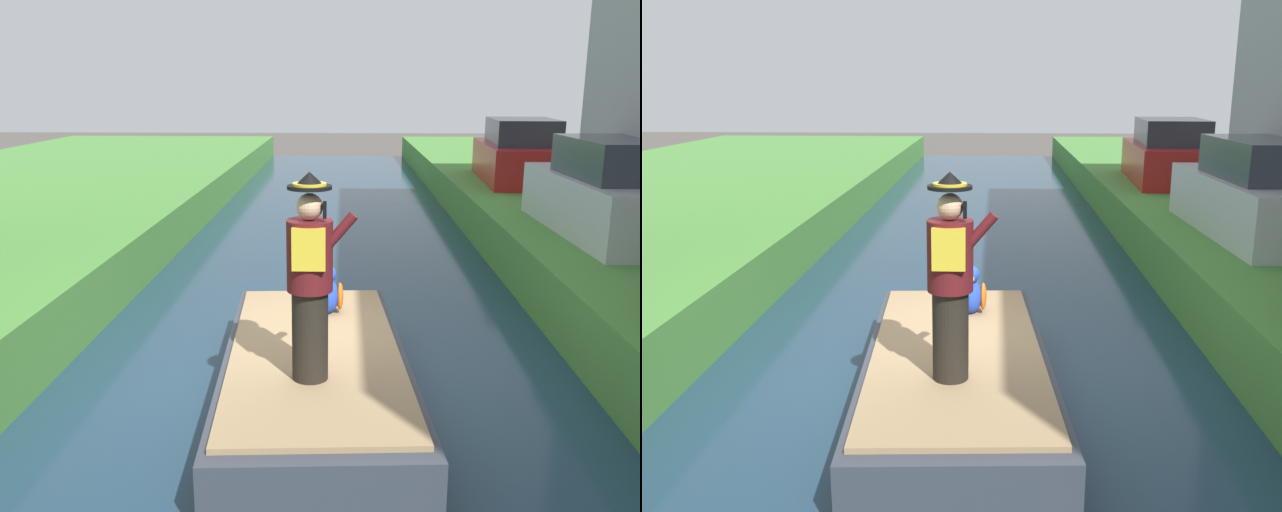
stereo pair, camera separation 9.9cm
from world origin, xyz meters
TOP-DOWN VIEW (x-y plane):
  - ground_plane at (0.00, 0.00)m, footprint 80.00×80.00m
  - canal_water at (0.00, 0.00)m, footprint 5.81×48.00m
  - boat at (0.00, -0.68)m, footprint 2.06×4.30m
  - person_pirate at (-0.01, -1.41)m, footprint 0.61×0.42m
  - parrot_plush at (0.10, 0.39)m, footprint 0.36×0.35m
  - parked_car_silver at (4.51, 3.66)m, footprint 1.79×4.04m
  - parked_car_red at (4.51, 9.66)m, footprint 1.94×4.10m

SIDE VIEW (x-z plane):
  - ground_plane at x=0.00m, z-range 0.00..0.00m
  - canal_water at x=0.00m, z-range 0.00..0.10m
  - boat at x=0.00m, z-range 0.10..0.71m
  - parrot_plush at x=0.10m, z-range 0.67..1.24m
  - parked_car_silver at x=4.51m, z-range 0.84..2.34m
  - parked_car_red at x=4.51m, z-range 0.84..2.34m
  - person_pirate at x=-0.01m, z-range 0.71..2.56m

